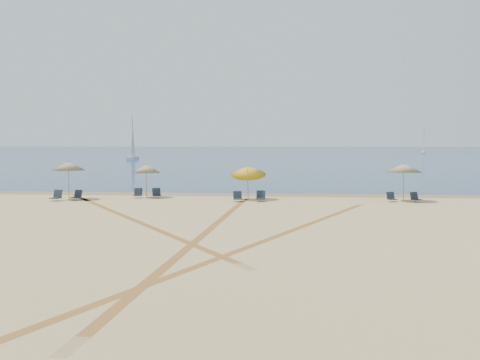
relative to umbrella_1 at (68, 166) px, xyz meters
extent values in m
plane|color=tan|center=(11.19, -19.40, -2.19)|extent=(160.00, 160.00, 0.00)
plane|color=#0C2151|center=(11.19, 205.60, -2.18)|extent=(500.00, 500.00, 0.00)
plane|color=olive|center=(11.19, 4.60, -2.18)|extent=(500.00, 500.00, 0.00)
cylinder|color=gray|center=(0.00, 0.00, -1.02)|extent=(0.05, 0.05, 2.34)
cone|color=beige|center=(0.00, 0.00, 0.00)|extent=(2.17, 2.17, 0.55)
sphere|color=gray|center=(0.00, 0.00, 0.30)|extent=(0.08, 0.08, 0.08)
cylinder|color=gray|center=(4.71, 1.77, -1.13)|extent=(0.05, 0.05, 2.11)
cone|color=beige|center=(4.71, 1.77, -0.23)|extent=(1.93, 1.93, 0.55)
sphere|color=gray|center=(4.71, 1.77, 0.07)|extent=(0.08, 0.08, 0.08)
cylinder|color=gray|center=(11.69, 0.67, -1.16)|extent=(0.05, 0.62, 2.06)
cone|color=gold|center=(11.69, 0.91, -0.29)|extent=(2.32, 2.39, 1.15)
sphere|color=gray|center=(11.69, 0.91, 0.01)|extent=(0.08, 0.08, 0.08)
cylinder|color=gray|center=(21.58, 0.87, -1.06)|extent=(0.05, 0.10, 2.26)
cone|color=beige|center=(21.58, 0.84, -0.08)|extent=(2.31, 2.32, 0.60)
sphere|color=gray|center=(21.58, 0.84, 0.22)|extent=(0.08, 0.08, 0.08)
cube|color=black|center=(-0.46, -1.09, -2.00)|extent=(0.66, 0.66, 0.05)
cube|color=black|center=(-0.41, -0.81, -1.74)|extent=(0.60, 0.30, 0.52)
cylinder|color=#A5A5AD|center=(-0.68, -1.27, -2.09)|extent=(0.03, 0.03, 0.19)
cylinder|color=#A5A5AD|center=(-0.23, -1.34, -2.09)|extent=(0.03, 0.03, 0.19)
cube|color=black|center=(0.65, -0.50, -2.01)|extent=(0.66, 0.66, 0.05)
cube|color=black|center=(0.72, -0.25, -1.77)|extent=(0.57, 0.33, 0.48)
cylinder|color=#A5A5AD|center=(0.45, -0.64, -2.10)|extent=(0.02, 0.02, 0.18)
cylinder|color=#A5A5AD|center=(0.86, -0.75, -2.10)|extent=(0.02, 0.02, 0.18)
cube|color=black|center=(4.24, 1.27, -2.01)|extent=(0.59, 0.59, 0.05)
cube|color=black|center=(4.21, 1.54, -1.77)|extent=(0.56, 0.25, 0.48)
cylinder|color=#A5A5AD|center=(4.02, 1.05, -2.10)|extent=(0.02, 0.02, 0.18)
cylinder|color=#A5A5AD|center=(4.45, 1.10, -2.10)|extent=(0.02, 0.02, 0.18)
cube|color=black|center=(5.54, 1.32, -2.01)|extent=(0.71, 0.71, 0.05)
cube|color=black|center=(5.44, 1.57, -1.77)|extent=(0.58, 0.39, 0.49)
cylinder|color=#A5A5AD|center=(5.34, 1.04, -2.10)|extent=(0.02, 0.02, 0.18)
cylinder|color=#A5A5AD|center=(5.75, 1.20, -2.10)|extent=(0.02, 0.02, 0.18)
cube|color=black|center=(11.16, -0.47, -2.01)|extent=(0.64, 0.64, 0.05)
cube|color=black|center=(11.10, -0.22, -1.77)|extent=(0.57, 0.31, 0.48)
cylinder|color=#A5A5AD|center=(10.95, -0.72, -2.10)|extent=(0.02, 0.02, 0.18)
cylinder|color=#A5A5AD|center=(11.37, -0.62, -2.10)|extent=(0.02, 0.02, 0.18)
cube|color=black|center=(12.56, -0.29, -2.00)|extent=(0.59, 0.59, 0.05)
cube|color=black|center=(12.58, -0.01, -1.75)|extent=(0.57, 0.23, 0.50)
cylinder|color=#A5A5AD|center=(12.34, -0.48, -2.09)|extent=(0.02, 0.02, 0.19)
cylinder|color=#A5A5AD|center=(12.79, -0.50, -2.09)|extent=(0.02, 0.02, 0.19)
cube|color=black|center=(20.80, 0.33, -2.02)|extent=(0.62, 0.62, 0.05)
cube|color=black|center=(20.73, 0.57, -1.80)|extent=(0.54, 0.32, 0.45)
cylinder|color=#A5A5AD|center=(20.61, 0.09, -2.10)|extent=(0.02, 0.02, 0.16)
cylinder|color=#A5A5AD|center=(20.99, 0.20, -2.10)|extent=(0.02, 0.02, 0.16)
cube|color=black|center=(22.28, 0.32, -2.02)|extent=(0.66, 0.66, 0.05)
cube|color=black|center=(22.19, 0.55, -1.80)|extent=(0.54, 0.36, 0.45)
cylinder|color=#A5A5AD|center=(22.09, 0.06, -2.10)|extent=(0.02, 0.02, 0.17)
cylinder|color=#A5A5AD|center=(22.47, 0.21, -2.10)|extent=(0.02, 0.02, 0.17)
cube|color=white|center=(-18.99, 82.08, -1.85)|extent=(2.00, 6.09, 0.65)
cylinder|color=gray|center=(-18.99, 82.08, 2.39)|extent=(0.13, 0.13, 8.71)
cube|color=white|center=(55.20, 147.28, -1.88)|extent=(2.50, 5.65, 0.60)
cylinder|color=gray|center=(55.20, 147.28, 2.00)|extent=(0.12, 0.12, 7.98)
plane|color=tan|center=(11.00, -12.79, -2.18)|extent=(28.96, 28.96, 0.00)
plane|color=tan|center=(11.04, -11.69, -2.18)|extent=(28.96, 28.96, 0.00)
plane|color=tan|center=(13.43, -14.85, -2.18)|extent=(36.27, 36.27, 0.00)
plane|color=tan|center=(13.83, -13.83, -2.18)|extent=(36.27, 36.27, 0.00)
plane|color=tan|center=(5.98, -7.81, -2.18)|extent=(38.63, 38.63, 0.00)
plane|color=tan|center=(5.40, -6.88, -2.18)|extent=(38.63, 38.63, 0.00)
camera|label=1|loc=(14.57, -36.23, 1.58)|focal=43.02mm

